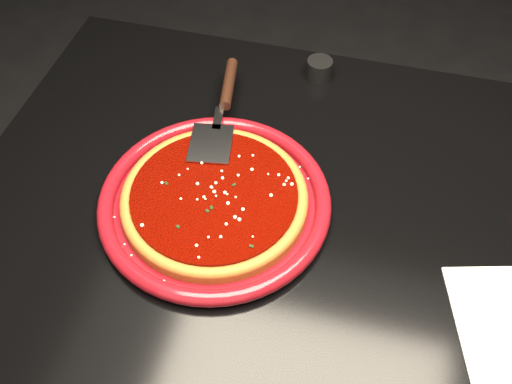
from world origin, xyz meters
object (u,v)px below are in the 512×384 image
(table, at_px, (313,320))
(plate, at_px, (215,201))
(ramekin, at_px, (319,69))
(pizza_server, at_px, (222,110))

(table, xyz_separation_m, plate, (-0.18, -0.03, 0.39))
(table, bearing_deg, ramekin, 103.81)
(table, xyz_separation_m, ramekin, (-0.08, 0.33, 0.39))
(plate, distance_m, ramekin, 0.37)
(plate, bearing_deg, table, 9.31)
(pizza_server, distance_m, ramekin, 0.23)
(pizza_server, bearing_deg, ramekin, 43.05)
(plate, xyz_separation_m, pizza_server, (-0.04, 0.17, 0.03))
(pizza_server, bearing_deg, plate, -86.99)
(table, relative_size, ramekin, 24.43)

